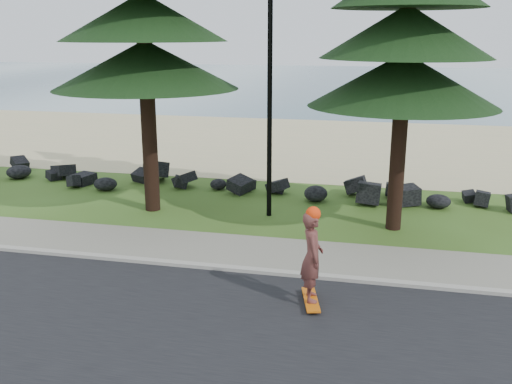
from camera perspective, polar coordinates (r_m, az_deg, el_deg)
ground at (r=13.59m, az=-1.34°, el=-6.42°), size 160.00×160.00×0.00m
road at (r=9.74m, az=-7.91°, el=-16.08°), size 160.00×7.00×0.02m
kerb at (r=12.77m, az=-2.31°, el=-7.69°), size 160.00×0.20×0.10m
sidewalk at (r=13.76m, az=-1.14°, el=-5.96°), size 160.00×2.00×0.08m
beach_sand at (r=27.38m, az=5.92°, el=4.84°), size 160.00×15.00×0.01m
ocean at (r=63.50m, az=9.88°, el=10.84°), size 160.00×58.00×0.01m
seawall_boulders at (r=18.79m, az=2.73°, el=-0.13°), size 60.00×2.40×1.10m
lamp_post at (r=15.75m, az=1.40°, el=12.12°), size 0.25×0.14×8.14m
skateboarder at (r=10.96m, az=5.62°, el=-6.47°), size 0.56×1.09×1.97m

